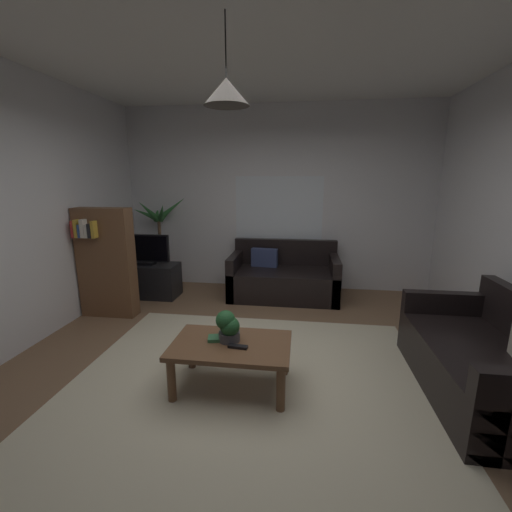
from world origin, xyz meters
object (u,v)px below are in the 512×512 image
Objects in this scene: tv at (146,249)px; potted_palm_corner at (161,247)px; coffee_table at (231,350)px; bookshelf_corner at (106,262)px; pendant_lamp at (226,92)px; couch_right_side at (486,365)px; tv_stand at (149,280)px; potted_plant_on_table at (228,326)px; couch_under_window at (283,279)px; remote_on_table_0 at (238,347)px; book_on_table_0 at (215,338)px.

tv is 0.56m from potted_palm_corner.
bookshelf_corner is at bearing 144.96° from coffee_table.
bookshelf_corner is (-0.19, -0.73, -0.01)m from tv.
pendant_lamp reaches higher than potted_palm_corner.
tv_stand is (-3.79, 1.92, -0.02)m from couch_right_side.
potted_plant_on_table is at bearing -50.34° from tv.
bookshelf_corner reaches higher than couch_right_side.
potted_plant_on_table is at bearing -56.77° from potted_palm_corner.
remote_on_table_0 is (-0.24, -2.43, 0.15)m from couch_under_window.
coffee_table is 0.71× the size of bookshelf_corner.
potted_plant_on_table is at bearing -130.39° from remote_on_table_0.
remote_on_table_0 is 2.44m from bookshelf_corner.
potted_palm_corner reaches higher than tv_stand.
remote_on_table_0 is at bearing -50.40° from tv_stand.
tv_stand is at bearing 129.42° from pendant_lamp.
pendant_lamp is (-0.07, 0.07, 1.93)m from remote_on_table_0.
bookshelf_corner is at bearing -155.26° from couch_under_window.
potted_plant_on_table reaches higher than remote_on_table_0.
couch_right_side is at bearing -32.84° from potted_palm_corner.
pendant_lamp is at bearing -13.66° from book_on_table_0.
pendant_lamp is at bearing 180.00° from coffee_table.
bookshelf_corner reaches higher than tv.
potted_palm_corner is at bearing 90.82° from tv_stand.
book_on_table_0 is at bearing -52.35° from tv.
potted_palm_corner reaches higher than bookshelf_corner.
book_on_table_0 is 0.42× the size of potted_plant_on_table.
potted_palm_corner is (-0.01, 0.53, 0.41)m from tv_stand.
tv_stand is 1.26× the size of tv.
pendant_lamp is (-0.31, -2.35, 2.07)m from couch_under_window.
book_on_table_0 is 0.25m from remote_on_table_0.
tv_stand is 3.42m from pendant_lamp.
couch_right_side is at bearing 3.43° from book_on_table_0.
potted_plant_on_table is 1.80m from pendant_lamp.
tv_stand is at bearing -116.87° from couch_right_side.
tv is (-3.79, 1.90, 0.46)m from couch_right_side.
tv is at bearing -89.21° from potted_palm_corner.
remote_on_table_0 is 0.59× the size of potted_plant_on_table.
couch_under_window reaches higher than tv_stand.
coffee_table is 2.71m from tv_stand.
pendant_lamp is at bearing -47.37° from potted_plant_on_table.
potted_plant_on_table is 3.09m from potted_palm_corner.
book_on_table_0 is 0.72× the size of remote_on_table_0.
remote_on_table_0 is at bearing -46.15° from potted_plant_on_table.
book_on_table_0 is at bearing -86.57° from couch_right_side.
book_on_table_0 is at bearing -101.20° from couch_under_window.
potted_plant_on_table is at bearing -50.64° from tv_stand.
couch_right_side reaches higher than book_on_table_0.
bookshelf_corner is (-1.97, 1.41, 0.30)m from remote_on_table_0.
coffee_table is (-0.31, -2.35, 0.07)m from couch_under_window.
bookshelf_corner is (-1.75, 1.30, 0.29)m from book_on_table_0.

